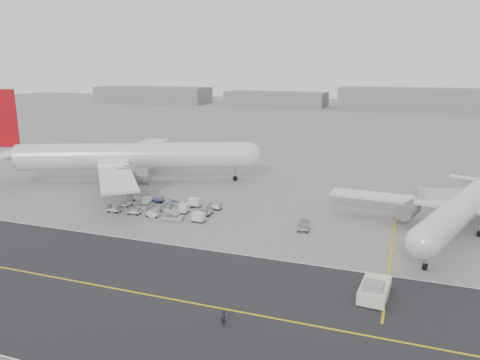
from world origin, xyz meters
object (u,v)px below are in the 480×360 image
(airliner_a, at_px, (128,156))
(pushback_tug, at_px, (374,290))
(jet_bridge, at_px, (460,199))
(ground_crew_a, at_px, (223,318))
(airliner_b, at_px, (464,206))

(airliner_a, xyz_separation_m, pushback_tug, (60.51, -39.79, -5.39))
(jet_bridge, bearing_deg, ground_crew_a, -134.72)
(airliner_a, height_order, jet_bridge, airliner_a)
(pushback_tug, bearing_deg, airliner_a, 150.86)
(pushback_tug, height_order, jet_bridge, jet_bridge)
(airliner_a, distance_m, pushback_tug, 72.62)
(airliner_b, bearing_deg, pushback_tug, -94.24)
(airliner_a, bearing_deg, airliner_b, -122.72)
(airliner_a, distance_m, ground_crew_a, 69.57)
(airliner_b, height_order, ground_crew_a, airliner_b)
(airliner_b, bearing_deg, ground_crew_a, -104.72)
(pushback_tug, relative_size, jet_bridge, 0.55)
(airliner_a, height_order, pushback_tug, airliner_a)
(airliner_b, bearing_deg, jet_bridge, 107.58)
(airliner_b, height_order, pushback_tug, airliner_b)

